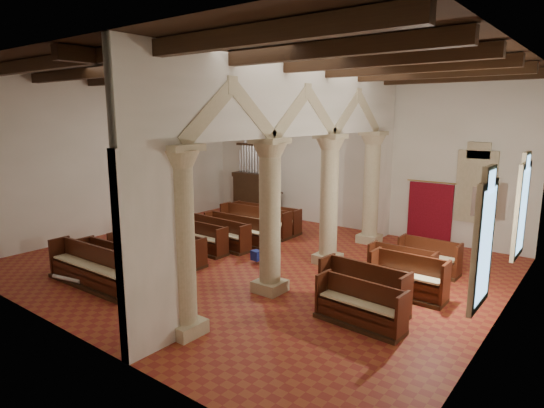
{
  "coord_description": "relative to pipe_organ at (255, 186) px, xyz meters",
  "views": [
    {
      "loc": [
        8.81,
        -10.56,
        4.64
      ],
      "look_at": [
        0.34,
        0.5,
        1.9
      ],
      "focal_mm": 30.0,
      "sensor_mm": 36.0,
      "label": 1
    }
  ],
  "objects": [
    {
      "name": "floor",
      "position": [
        4.5,
        -5.5,
        -1.37
      ],
      "size": [
        14.0,
        14.0,
        0.0
      ],
      "primitive_type": "plane",
      "color": "brown",
      "rests_on": "ground"
    },
    {
      "name": "ceiling",
      "position": [
        4.5,
        -5.5,
        4.63
      ],
      "size": [
        14.0,
        14.0,
        0.0
      ],
      "primitive_type": "plane",
      "rotation": [
        3.14,
        0.0,
        0.0
      ],
      "color": "black",
      "rests_on": "wall_back"
    },
    {
      "name": "wall_back",
      "position": [
        4.5,
        0.5,
        1.63
      ],
      "size": [
        14.0,
        0.02,
        6.0
      ],
      "primitive_type": "cube",
      "color": "white",
      "rests_on": "floor"
    },
    {
      "name": "wall_front",
      "position": [
        4.5,
        -11.5,
        1.63
      ],
      "size": [
        14.0,
        0.02,
        6.0
      ],
      "primitive_type": "cube",
      "color": "white",
      "rests_on": "floor"
    },
    {
      "name": "wall_left",
      "position": [
        -2.5,
        -5.5,
        1.63
      ],
      "size": [
        0.02,
        12.0,
        6.0
      ],
      "primitive_type": "cube",
      "color": "white",
      "rests_on": "floor"
    },
    {
      "name": "wall_right",
      "position": [
        11.5,
        -5.5,
        1.63
      ],
      "size": [
        0.02,
        12.0,
        6.0
      ],
      "primitive_type": "cube",
      "color": "white",
      "rests_on": "floor"
    },
    {
      "name": "ceiling_beams",
      "position": [
        4.5,
        -5.5,
        4.45
      ],
      "size": [
        13.8,
        11.8,
        0.3
      ],
      "primitive_type": null,
      "color": "#301E0F",
      "rests_on": "wall_back"
    },
    {
      "name": "arcade",
      "position": [
        6.3,
        -5.5,
        2.19
      ],
      "size": [
        0.9,
        11.9,
        6.0
      ],
      "color": "#C8B794",
      "rests_on": "floor"
    },
    {
      "name": "window_right_a",
      "position": [
        11.48,
        -7.0,
        0.83
      ],
      "size": [
        0.03,
        1.0,
        2.2
      ],
      "primitive_type": "cube",
      "color": "#387E64",
      "rests_on": "wall_right"
    },
    {
      "name": "window_right_b",
      "position": [
        11.48,
        -3.0,
        0.83
      ],
      "size": [
        0.03,
        1.0,
        2.2
      ],
      "primitive_type": "cube",
      "color": "#387E64",
      "rests_on": "wall_right"
    },
    {
      "name": "window_back",
      "position": [
        9.5,
        0.48,
        0.83
      ],
      "size": [
        1.0,
        0.03,
        2.2
      ],
      "primitive_type": "cube",
      "color": "#387E64",
      "rests_on": "wall_back"
    },
    {
      "name": "pipe_organ",
      "position": [
        0.0,
        0.0,
        0.0
      ],
      "size": [
        2.1,
        0.85,
        4.4
      ],
      "color": "#301E0F",
      "rests_on": "floor"
    },
    {
      "name": "lectern",
      "position": [
        1.26,
        -0.01,
        -0.81
      ],
      "size": [
        0.62,
        0.64,
        1.36
      ],
      "rotation": [
        0.0,
        0.0,
        0.19
      ],
      "color": "#3B2212",
      "rests_on": "floor"
    },
    {
      "name": "dossal_curtain",
      "position": [
        8.0,
        0.42,
        -0.21
      ],
      "size": [
        1.8,
        0.07,
        2.17
      ],
      "color": "maroon",
      "rests_on": "floor"
    },
    {
      "name": "processional_banner",
      "position": [
        10.06,
        -1.05,
        -0.54
      ],
      "size": [
        0.58,
        0.74,
        2.63
      ],
      "rotation": [
        0.0,
        0.0,
        0.3
      ],
      "color": "#301E0F",
      "rests_on": "floor"
    },
    {
      "name": "hymnal_box_a",
      "position": [
        2.86,
        -9.11,
        -1.11
      ],
      "size": [
        0.38,
        0.35,
        0.32
      ],
      "primitive_type": "cube",
      "rotation": [
        0.0,
        0.0,
        0.32
      ],
      "color": "navy",
      "rests_on": "floor"
    },
    {
      "name": "hymnal_box_b",
      "position": [
        3.58,
        -8.59,
        -1.11
      ],
      "size": [
        0.38,
        0.34,
        0.31
      ],
      "primitive_type": "cube",
      "rotation": [
        0.0,
        0.0,
        0.31
      ],
      "color": "#16379C",
      "rests_on": "floor"
    },
    {
      "name": "hymnal_box_c",
      "position": [
        4.52,
        -5.4,
        -1.11
      ],
      "size": [
        0.35,
        0.3,
        0.31
      ],
      "primitive_type": "cube",
      "rotation": [
        0.0,
        0.0,
        -0.17
      ],
      "color": "navy",
      "rests_on": "floor"
    },
    {
      "name": "tube_heater_a",
      "position": [
        1.48,
        -10.03,
        -1.21
      ],
      "size": [
        1.05,
        0.31,
        0.11
      ],
      "primitive_type": "cylinder",
      "rotation": [
        0.0,
        1.57,
        0.2
      ],
      "color": "white",
      "rests_on": "floor"
    },
    {
      "name": "tube_heater_b",
      "position": [
        1.48,
        -8.84,
        -1.21
      ],
      "size": [
        1.0,
        0.36,
        0.1
      ],
      "primitive_type": "cylinder",
      "rotation": [
        0.0,
        1.57,
        0.26
      ],
      "color": "silver",
      "rests_on": "floor"
    },
    {
      "name": "nave_pew_0",
      "position": [
        2.2,
        -9.66,
        -1.01
      ],
      "size": [
        3.38,
        0.8,
        1.1
      ],
      "rotation": [
        0.0,
        0.0,
        0.02
      ],
      "color": "#301E0F",
      "rests_on": "floor"
    },
    {
      "name": "nave_pew_1",
      "position": [
        2.31,
        -8.97,
        -1.03
      ],
      "size": [
        3.05,
        0.8,
        1.02
      ],
      "rotation": [
        0.0,
        0.0,
        0.04
      ],
      "color": "#301E0F",
      "rests_on": "floor"
    },
    {
      "name": "nave_pew_2",
      "position": [
        2.05,
        -7.96,
        -1.04
      ],
      "size": [
        2.54,
        0.77,
        0.99
      ],
      "rotation": [
        0.0,
        0.0,
        0.05
      ],
      "color": "#301E0F",
      "rests_on": "floor"
    },
    {
      "name": "nave_pew_3",
      "position": [
        2.33,
        -6.85,
        -1.06
      ],
      "size": [
        2.47,
        0.72,
        0.95
      ],
      "rotation": [
        0.0,
        0.0,
        -0.04
      ],
      "color": "#301E0F",
      "rests_on": "floor"
    },
    {
      "name": "nave_pew_4",
      "position": [
        2.01,
        -5.62,
        -1.04
      ],
      "size": [
        2.56,
        0.7,
        1.0
      ],
      "rotation": [
        0.0,
        0.0,
        -0.01
      ],
      "color": "#301E0F",
      "rests_on": "floor"
    },
    {
      "name": "nave_pew_5",
      "position": [
        2.09,
        -4.8,
        -1.04
      ],
      "size": [
        3.13,
        0.82,
        1.0
      ],
      "rotation": [
        0.0,
        0.0,
        -0.05
      ],
      "color": "#301E0F",
      "rests_on": "floor"
    },
    {
      "name": "nave_pew_6",
      "position": [
        2.39,
        -3.95,
        -1.05
      ],
      "size": [
        2.93,
        0.68,
        0.97
      ],
      "rotation": [
        0.0,
        0.0,
        -0.01
      ],
      "color": "#301E0F",
      "rests_on": "floor"
    },
    {
      "name": "nave_pew_7",
      "position": [
        2.15,
        -2.63,
        -1.02
      ],
      "size": [
        3.18,
        0.77,
        1.07
      ],
      "rotation": [
        0.0,
        0.0,
        0.02
      ],
      "color": "#301E0F",
      "rests_on": "floor"
    },
    {
      "name": "nave_pew_8",
      "position": [
        2.15,
        -1.95,
        -1.03
      ],
      "size": [
        3.17,
        0.83,
        1.03
      ],
      "rotation": [
        0.0,
        0.0,
        0.04
      ],
      "color": "#301E0F",
      "rests_on": "floor"
    },
    {
      "name": "aisle_pew_0",
      "position": [
        9.1,
        -7.36,
        -1.03
      ],
      "size": [
        2.11,
        0.8,
        1.01
      ],
      "rotation": [
        0.0,
        0.0,
        -0.06
      ],
      "color": "#301E0F",
      "rests_on": "floor"
    },
    {
      "name": "aisle_pew_1",
      "position": [
        8.8,
        -6.59,
        -0.99
      ],
      "size": [
        2.25,
        0.91,
        1.14
      ],
      "rotation": [
        0.0,
        0.0,
        -0.07
      ],
      "color": "#301E0F",
      "rests_on": "floor"
    },
    {
      "name": "aisle_pew_2",
      "position": [
        9.35,
        -5.13,
        -1.0
      ],
      "size": [
        1.94,
        0.74,
        1.11
      ],
      "rotation": [
        0.0,
        0.0,
        -0.0
      ],
      "color": "#301E0F",
      "rests_on": "floor"
    },
    {
      "name": "aisle_pew_3",
      "position": [
        8.77,
        -4.12,
        -1.04
      ],
      "size": [
        1.88,
        0.65,
        0.98
      ],
      "rotation": [
        0.0,
        0.0,
        -0.0
      ],
      "color": "#301E0F",
      "rests_on": "floor"
    },
    {
      "name": "aisle_pew_4",
      "position": [
        9.16,
        -2.97,
        -1.03
      ],
      "size": [
        1.78,
        0.7,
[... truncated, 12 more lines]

